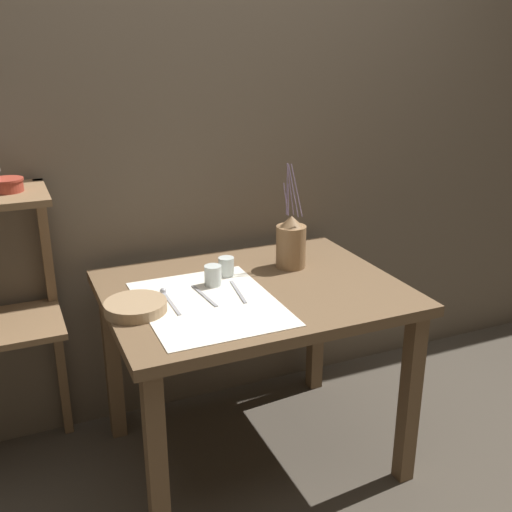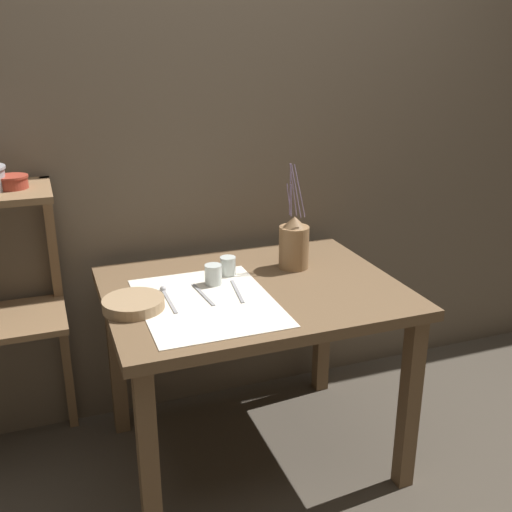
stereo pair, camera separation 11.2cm
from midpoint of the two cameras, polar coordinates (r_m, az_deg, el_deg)
ground_plane at (r=2.59m, az=1.03°, el=-18.30°), size 12.00×12.00×0.00m
stone_wall_back at (r=2.57m, az=-3.17°, el=10.85°), size 7.00×0.06×2.40m
wooden_table at (r=2.25m, az=1.13°, el=-5.36°), size 1.08×0.84×0.74m
linen_cloth at (r=2.09m, az=-3.18°, el=-4.41°), size 0.45×0.58×0.00m
pitcher_with_flowers at (r=2.38m, az=4.99°, el=1.15°), size 0.12×0.12×0.42m
wooden_bowl at (r=2.06m, az=-10.06°, el=-4.54°), size 0.21×0.21×0.04m
glass_tumbler_near at (r=2.22m, az=-2.64°, el=-1.79°), size 0.06×0.06×0.08m
glass_tumbler_far at (r=2.31m, az=-1.30°, el=-0.96°), size 0.06×0.06×0.07m
spoon_inner at (r=2.15m, az=-7.13°, el=-3.63°), size 0.02×0.22×0.02m
knife_center at (r=2.14m, az=-3.57°, el=-3.69°), size 0.03×0.21×0.00m
fork_inner at (r=2.16m, az=-0.31°, el=-3.37°), size 0.04×0.21×0.00m
metal_pot_small at (r=2.25m, az=-20.93°, el=6.67°), size 0.11×0.11×0.05m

